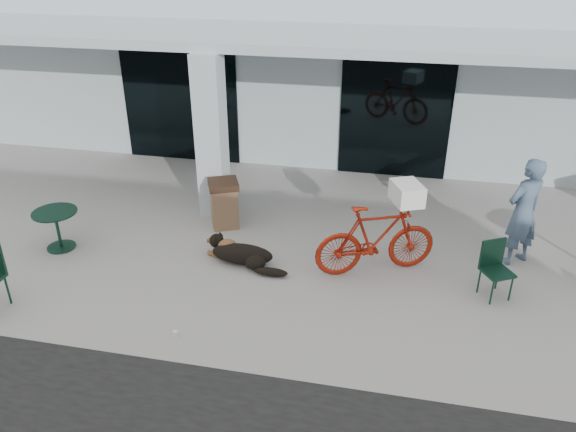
% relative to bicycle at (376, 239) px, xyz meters
% --- Properties ---
extents(ground, '(80.00, 80.00, 0.00)m').
position_rel_bicycle_xyz_m(ground, '(-1.74, -0.76, -0.60)').
color(ground, '#A19E98').
rests_on(ground, ground).
extents(building, '(22.00, 7.00, 4.50)m').
position_rel_bicycle_xyz_m(building, '(-1.74, 7.74, 1.65)').
color(building, '#AEBEC5').
rests_on(building, ground).
extents(storefront_glass_left, '(2.80, 0.06, 2.70)m').
position_rel_bicycle_xyz_m(storefront_glass_left, '(-4.94, 4.22, 0.75)').
color(storefront_glass_left, black).
rests_on(storefront_glass_left, ground).
extents(storefront_glass_right, '(2.40, 0.06, 2.70)m').
position_rel_bicycle_xyz_m(storefront_glass_right, '(0.06, 4.22, 0.75)').
color(storefront_glass_right, black).
rests_on(storefront_glass_right, ground).
extents(column, '(0.50, 0.50, 3.12)m').
position_rel_bicycle_xyz_m(column, '(-3.24, 1.54, 0.96)').
color(column, '#AEBEC5').
rests_on(column, ground).
extents(overhang, '(22.00, 2.80, 0.18)m').
position_rel_bicycle_xyz_m(overhang, '(-1.74, 2.84, 2.61)').
color(overhang, '#AEBEC5').
rests_on(overhang, column).
extents(bicycle, '(2.07, 1.32, 1.21)m').
position_rel_bicycle_xyz_m(bicycle, '(0.00, 0.00, 0.00)').
color(bicycle, '#A7200D').
rests_on(bicycle, ground).
extents(laundry_basket, '(0.59, 0.67, 0.33)m').
position_rel_bicycle_xyz_m(laundry_basket, '(0.41, 0.18, 0.77)').
color(laundry_basket, white).
rests_on(laundry_basket, bicycle).
extents(dog, '(1.28, 0.79, 0.40)m').
position_rel_bicycle_xyz_m(dog, '(-2.18, -0.22, -0.40)').
color(dog, black).
rests_on(dog, ground).
extents(cup_near_dog, '(0.09, 0.09, 0.09)m').
position_rel_bicycle_xyz_m(cup_near_dog, '(-2.56, -2.26, -0.56)').
color(cup_near_dog, white).
rests_on(cup_near_dog, ground).
extents(cafe_table_near, '(0.97, 0.97, 0.71)m').
position_rel_bicycle_xyz_m(cafe_table_near, '(-5.47, -0.38, -0.25)').
color(cafe_table_near, '#133728').
rests_on(cafe_table_near, ground).
extents(cafe_chair_far_a, '(0.57, 0.59, 0.91)m').
position_rel_bicycle_xyz_m(cafe_chair_far_a, '(1.85, -0.35, -0.15)').
color(cafe_chair_far_a, '#133728').
rests_on(cafe_chair_far_a, ground).
extents(person, '(0.81, 0.77, 1.86)m').
position_rel_bicycle_xyz_m(person, '(2.30, 0.81, 0.33)').
color(person, '#465C75').
rests_on(person, ground).
extents(trash_receptacle, '(0.71, 0.71, 0.91)m').
position_rel_bicycle_xyz_m(trash_receptacle, '(-2.89, 1.04, -0.15)').
color(trash_receptacle, brown).
rests_on(trash_receptacle, ground).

